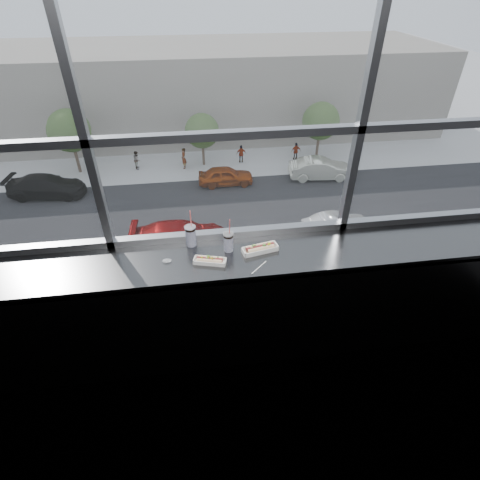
{
  "coord_description": "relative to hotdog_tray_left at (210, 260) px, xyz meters",
  "views": [
    {
      "loc": [
        -0.28,
        -1.13,
        2.98
      ],
      "look_at": [
        0.04,
        1.23,
        1.25
      ],
      "focal_mm": 28.0,
      "sensor_mm": 36.0,
      "label": 1
    }
  ],
  "objects": [
    {
      "name": "car_near_d",
      "position": [
        8.75,
        16.34,
        -11.09
      ],
      "size": [
        2.84,
        5.99,
        1.94
      ],
      "primitive_type": "imported",
      "rotation": [
        0.0,
        0.0,
        1.64
      ],
      "color": "beige",
      "rests_on": "street_asphalt"
    },
    {
      "name": "window_glass",
      "position": [
        0.2,
        0.36,
        1.17
      ],
      "size": [
        6.0,
        0.0,
        6.0
      ],
      "primitive_type": "plane",
      "rotation": [
        1.57,
        0.0,
        0.0
      ],
      "color": "silver",
      "rests_on": "ground"
    },
    {
      "name": "counter",
      "position": [
        0.2,
        0.07,
        -0.06
      ],
      "size": [
        6.0,
        0.55,
        0.06
      ],
      "primitive_type": "cube",
      "color": "#4F4F4F",
      "rests_on": "ground"
    },
    {
      "name": "window_mullions",
      "position": [
        0.2,
        0.34,
        1.17
      ],
      "size": [
        6.0,
        0.08,
        2.4
      ],
      "primitive_type": null,
      "color": "gray",
      "rests_on": "ground"
    },
    {
      "name": "street_asphalt",
      "position": [
        0.2,
        20.34,
        -12.1
      ],
      "size": [
        80.0,
        10.0,
        0.06
      ],
      "primitive_type": "cube",
      "color": "black",
      "rests_on": "plaza_ground"
    },
    {
      "name": "car_near_c",
      "position": [
        -1.04,
        16.34,
        -10.92
      ],
      "size": [
        3.04,
        6.93,
        2.28
      ],
      "primitive_type": "imported",
      "rotation": [
        0.0,
        0.0,
        1.54
      ],
      "color": "#730000",
      "rests_on": "street_asphalt"
    },
    {
      "name": "plaza_ground",
      "position": [
        0.2,
        43.84,
        -12.13
      ],
      "size": [
        120.0,
        120.0,
        0.0
      ],
      "primitive_type": "plane",
      "color": "#B0B0B0",
      "rests_on": "ground"
    },
    {
      "name": "tree_left",
      "position": [
        -9.47,
        28.34,
        -8.55
      ],
      "size": [
        3.38,
        3.38,
        5.27
      ],
      "color": "#47382B",
      "rests_on": "far_sidewalk"
    },
    {
      "name": "loose_straw",
      "position": [
        0.37,
        -0.11,
        -0.02
      ],
      "size": [
        0.14,
        0.14,
        0.01
      ],
      "primitive_type": "cylinder",
      "rotation": [
        0.0,
        1.57,
        0.76
      ],
      "color": "white",
      "rests_on": "counter"
    },
    {
      "name": "soda_cup_right",
      "position": [
        0.16,
        0.14,
        0.07
      ],
      "size": [
        0.08,
        0.08,
        0.31
      ],
      "color": "white",
      "rests_on": "counter"
    },
    {
      "name": "pedestrian_b",
      "position": [
        -0.71,
        27.84,
        -11.02
      ],
      "size": [
        0.71,
        0.95,
        2.13
      ],
      "primitive_type": "imported",
      "rotation": [
        0.0,
        0.0,
        4.71
      ],
      "color": "#66605B",
      "rests_on": "far_sidewalk"
    },
    {
      "name": "car_far_c",
      "position": [
        10.2,
        24.34,
        -10.96
      ],
      "size": [
        3.45,
        6.91,
        2.22
      ],
      "primitive_type": "imported",
      "rotation": [
        0.0,
        0.0,
        1.47
      ],
      "color": "silver",
      "rests_on": "street_asphalt"
    },
    {
      "name": "pedestrian_d",
      "position": [
        9.22,
        28.3,
        -11.17
      ],
      "size": [
        0.82,
        0.61,
        1.84
      ],
      "primitive_type": "imported",
      "rotation": [
        0.0,
        0.0,
        3.14
      ],
      "color": "#66605B",
      "rests_on": "far_sidewalk"
    },
    {
      "name": "tree_right",
      "position": [
        11.18,
        28.34,
        -8.74
      ],
      "size": [
        3.2,
        3.2,
        4.99
      ],
      "color": "#47382B",
      "rests_on": "far_sidewalk"
    },
    {
      "name": "tree_center",
      "position": [
        1.0,
        28.34,
        -9.09
      ],
      "size": [
        2.87,
        2.87,
        4.48
      ],
      "color": "#47382B",
      "rests_on": "far_sidewalk"
    },
    {
      "name": "floor",
      "position": [
        0.2,
        -1.16,
        -1.13
      ],
      "size": [
        6.0,
        6.0,
        0.0
      ],
      "primitive_type": "plane",
      "color": "#232326",
      "rests_on": "ground"
    },
    {
      "name": "pedestrian_c",
      "position": [
        4.31,
        28.36,
        -11.16
      ],
      "size": [
        0.83,
        0.62,
        1.86
      ],
      "primitive_type": "imported",
      "rotation": [
        0.0,
        0.0,
        3.14
      ],
      "color": "#66605B",
      "rests_on": "far_sidewalk"
    },
    {
      "name": "far_sidewalk",
      "position": [
        0.2,
        28.34,
        -12.11
      ],
      "size": [
        80.0,
        6.0,
        0.04
      ],
      "primitive_type": "cube",
      "color": "#B0B0B0",
      "rests_on": "plaza_ground"
    },
    {
      "name": "car_far_b",
      "position": [
        2.5,
        24.34,
        -11.09
      ],
      "size": [
        2.47,
        5.85,
        1.94
      ],
      "primitive_type": "imported",
      "rotation": [
        0.0,
        0.0,
        1.56
      ],
      "color": "#952E00",
      "rests_on": "street_asphalt"
    },
    {
      "name": "hotdog_tray_right",
      "position": [
        0.42,
        0.09,
        0.0
      ],
      "size": [
        0.31,
        0.16,
        0.07
      ],
      "rotation": [
        0.0,
        0.0,
        0.21
      ],
      "color": "white",
      "rests_on": "counter"
    },
    {
      "name": "counter_fascia",
      "position": [
        0.2,
        -0.19,
        -0.58
      ],
      "size": [
        6.0,
        0.04,
        1.04
      ],
      "primitive_type": "cube",
      "color": "#4F4F4F",
      "rests_on": "ground"
    },
    {
      "name": "soda_cup_left",
      "position": [
        -0.14,
        0.26,
        0.08
      ],
      "size": [
        0.09,
        0.09,
        0.35
      ],
      "color": "white",
      "rests_on": "counter"
    },
    {
      "name": "wrapper",
      "position": [
        -0.34,
        0.06,
        -0.01
      ],
      "size": [
        0.09,
        0.06,
        0.02
      ],
      "primitive_type": "ellipsoid",
      "color": "silver",
      "rests_on": "counter"
    },
    {
      "name": "hotdog_tray_left",
      "position": [
        0.0,
        0.0,
        0.0
      ],
      "size": [
        0.27,
        0.15,
        0.06
      ],
      "rotation": [
        0.0,
        0.0,
        -0.27
      ],
      "color": "white",
      "rests_on": "counter"
    },
    {
      "name": "car_far_a",
      "position": [
        -10.92,
        24.34,
        -10.99
      ],
      "size": [
        3.32,
        6.68,
        2.15
      ],
      "primitive_type": "imported",
      "rotation": [
        0.0,
        0.0,
        1.47
      ],
      "color": "black",
      "rests_on": "street_asphalt"
    },
    {
      "name": "plaza_near",
      "position": [
        0.2,
        7.34,
        -12.11
      ],
      "size": [
        50.0,
        14.0,
        0.04
      ],
      "primitive_type": "cube",
      "color": "#B0B0B0",
      "rests_on": "plaza_ground"
    },
    {
      "name": "pedestrian_a",
      "position": [
        -4.64,
        28.37,
        -11.17
      ],
      "size": [
        0.61,
        0.81,
        1.83
      ],
      "primitive_type": "imported",
      "rotation": [
        0.0,
        0.0,
        1.57
      ],
      "color": "#66605B",
      "rests_on": "far_sidewalk"
    },
    {
      "name": "far_building",
      "position": [
        0.2,
        38.34,
        -8.13
      ],
      "size": [
        50.0,
        14.0,
        8.0
      ],
      "primitive_type": "cube",
      "color": "gray",
      "rests_on": "plaza_ground"
    },
    {
      "name": "wall_back_lower",
      "position": [
        0.2,
        0.34,
        -0.58
      ],
      "size": [
        6.0,
        0.0,
        6.0
      ],
      "primitive_type": "plane",
      "rotation": [
        1.57,
        0.0,
        0.0
      ],
      "color": "black",
      "rests_on": "ground"
    }
  ]
}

